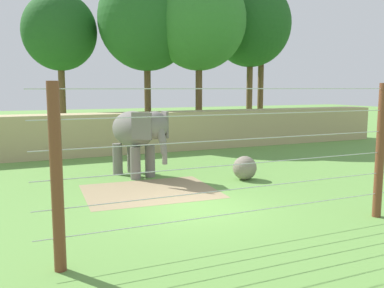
% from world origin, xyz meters
% --- Properties ---
extents(ground_plane, '(120.00, 120.00, 0.00)m').
position_xyz_m(ground_plane, '(0.00, 0.00, 0.00)').
color(ground_plane, '#609342').
extents(dirt_patch, '(4.68, 3.84, 0.01)m').
position_xyz_m(dirt_patch, '(-0.62, 2.52, 0.00)').
color(dirt_patch, '#937F5B').
rests_on(dirt_patch, ground).
extents(embankment_wall, '(36.00, 1.80, 2.20)m').
position_xyz_m(embankment_wall, '(0.00, 11.43, 1.10)').
color(embankment_wall, tan).
rests_on(embankment_wall, ground).
extents(elephant, '(2.04, 3.50, 2.68)m').
position_xyz_m(elephant, '(-0.30, 5.04, 1.78)').
color(elephant, slate).
rests_on(elephant, ground).
extents(enrichment_ball, '(0.93, 0.93, 0.93)m').
position_xyz_m(enrichment_ball, '(3.34, 2.77, 0.46)').
color(enrichment_ball, gray).
rests_on(enrichment_ball, ground).
extents(cable_fence, '(9.45, 0.24, 3.68)m').
position_xyz_m(cable_fence, '(0.00, -2.79, 1.86)').
color(cable_fence, brown).
rests_on(cable_fence, ground).
extents(tree_far_left, '(5.78, 5.78, 11.13)m').
position_xyz_m(tree_far_left, '(11.42, 15.52, 8.06)').
color(tree_far_left, brown).
rests_on(tree_far_left, ground).
extents(tree_left_of_centre, '(6.10, 6.10, 11.07)m').
position_xyz_m(tree_left_of_centre, '(6.66, 14.14, 7.85)').
color(tree_left_of_centre, brown).
rests_on(tree_left_of_centre, ground).
extents(tree_behind_wall, '(6.36, 6.36, 11.34)m').
position_xyz_m(tree_behind_wall, '(3.72, 15.97, 7.98)').
color(tree_behind_wall, brown).
rests_on(tree_behind_wall, ground).
extents(tree_right_of_centre, '(4.86, 4.86, 9.79)m').
position_xyz_m(tree_right_of_centre, '(-1.51, 18.39, 7.20)').
color(tree_right_of_centre, brown).
rests_on(tree_right_of_centre, ground).
extents(tree_far_right, '(3.97, 3.97, 10.13)m').
position_xyz_m(tree_far_right, '(12.85, 16.23, 7.96)').
color(tree_far_right, brown).
rests_on(tree_far_right, ground).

